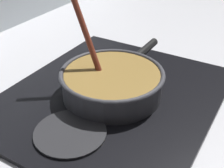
{
  "coord_description": "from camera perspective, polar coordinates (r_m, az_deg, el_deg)",
  "views": [
    {
      "loc": [
        -0.56,
        -0.1,
        0.43
      ],
      "look_at": [
        -0.03,
        0.22,
        0.04
      ],
      "focal_mm": 48.79,
      "sensor_mm": 36.0,
      "label": 1
    }
  ],
  "objects": [
    {
      "name": "hob_plate",
      "position": [
        0.75,
        0.0,
        -2.34
      ],
      "size": [
        0.56,
        0.48,
        0.01
      ],
      "primitive_type": "cube",
      "color": "black",
      "rests_on": "ground"
    },
    {
      "name": "spare_burner",
      "position": [
        0.63,
        -7.84,
        -9.03
      ],
      "size": [
        0.15,
        0.15,
        0.01
      ],
      "primitive_type": "cylinder",
      "color": "#262628",
      "rests_on": "hob_plate"
    },
    {
      "name": "burner_ring",
      "position": [
        0.74,
        0.0,
        -1.7
      ],
      "size": [
        0.19,
        0.19,
        0.01
      ],
      "primitive_type": "torus",
      "color": "#592D0C",
      "rests_on": "hob_plate"
    },
    {
      "name": "ground",
      "position": [
        0.72,
        16.17,
        -7.79
      ],
      "size": [
        2.4,
        1.6,
        0.04
      ],
      "primitive_type": "cube",
      "color": "#B7B7BC"
    },
    {
      "name": "cooking_pan",
      "position": [
        0.73,
        0.02,
        0.47
      ],
      "size": [
        0.37,
        0.28,
        0.3
      ],
      "color": "#38383D",
      "rests_on": "hob_plate"
    }
  ]
}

